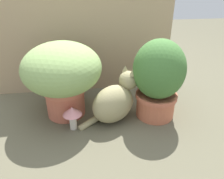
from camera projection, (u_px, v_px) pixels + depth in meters
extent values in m
plane|color=brown|center=(90.00, 126.00, 1.24)|extent=(6.00, 6.00, 0.00)
cube|color=tan|center=(82.00, 36.00, 1.45)|extent=(1.24, 0.03, 0.79)
cylinder|color=#C2634B|center=(66.00, 101.00, 1.31)|extent=(0.22, 0.22, 0.18)
cylinder|color=#C56A51|center=(65.00, 89.00, 1.27)|extent=(0.24, 0.24, 0.02)
ellipsoid|color=#87A85F|center=(63.00, 68.00, 1.21)|extent=(0.44, 0.44, 0.29)
cylinder|color=#C46848|center=(156.00, 104.00, 1.30)|extent=(0.22, 0.22, 0.15)
cylinder|color=#BF644A|center=(157.00, 95.00, 1.27)|extent=(0.24, 0.24, 0.02)
ellipsoid|color=#417134|center=(160.00, 69.00, 1.20)|extent=(0.29, 0.29, 0.34)
ellipsoid|color=#9A9065|center=(114.00, 104.00, 1.23)|extent=(0.31, 0.28, 0.22)
ellipsoid|color=#CECA8B|center=(127.00, 100.00, 1.29)|extent=(0.11, 0.12, 0.11)
sphere|color=#9A9065|center=(129.00, 80.00, 1.24)|extent=(0.15, 0.15, 0.11)
cone|color=#9A9065|center=(126.00, 69.00, 1.23)|extent=(0.05, 0.05, 0.04)
cone|color=#9A9065|center=(133.00, 72.00, 1.19)|extent=(0.05, 0.05, 0.04)
cylinder|color=#9A9065|center=(93.00, 121.00, 1.24)|extent=(0.18, 0.12, 0.07)
cylinder|color=silver|center=(74.00, 121.00, 1.20)|extent=(0.04, 0.04, 0.09)
cone|color=pink|center=(73.00, 111.00, 1.16)|extent=(0.10, 0.10, 0.04)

